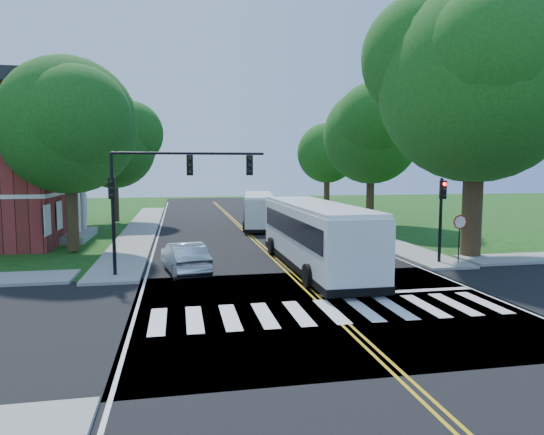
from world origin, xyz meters
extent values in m
plane|color=#144110|center=(0.00, 0.00, 0.00)|extent=(140.00, 140.00, 0.00)
cube|color=black|center=(0.00, 18.00, 0.01)|extent=(14.00, 96.00, 0.01)
cube|color=black|center=(0.00, 0.00, 0.01)|extent=(60.00, 12.00, 0.01)
cube|color=gold|center=(0.00, 22.00, 0.01)|extent=(0.36, 70.00, 0.01)
cube|color=silver|center=(-6.80, 22.00, 0.01)|extent=(0.12, 70.00, 0.01)
cube|color=silver|center=(6.80, 22.00, 0.01)|extent=(0.12, 70.00, 0.01)
cube|color=silver|center=(0.00, -0.50, 0.02)|extent=(12.60, 3.00, 0.01)
cube|color=silver|center=(3.50, 1.60, 0.02)|extent=(6.60, 0.40, 0.01)
cube|color=gray|center=(-8.30, 25.00, 0.07)|extent=(2.60, 40.00, 0.15)
cube|color=gray|center=(8.30, 25.00, 0.07)|extent=(2.60, 40.00, 0.15)
cylinder|color=#342214|center=(11.00, 8.00, 3.15)|extent=(1.10, 1.10, 6.00)
sphere|color=#25691F|center=(11.00, 8.00, 9.66)|extent=(10.80, 10.80, 10.80)
cylinder|color=#342214|center=(-11.50, 14.00, 2.55)|extent=(0.70, 0.70, 4.80)
sphere|color=#25691F|center=(-11.50, 14.00, 7.55)|extent=(8.00, 8.00, 8.00)
cylinder|color=#342214|center=(-11.00, 30.00, 2.35)|extent=(0.70, 0.70, 4.40)
sphere|color=#25691F|center=(-11.00, 30.00, 7.02)|extent=(7.60, 7.60, 7.60)
cylinder|color=#342214|center=(11.50, 24.00, 2.65)|extent=(0.70, 0.70, 5.00)
sphere|color=#25691F|center=(11.50, 24.00, 7.88)|extent=(8.40, 8.40, 8.40)
cylinder|color=#342214|center=(12.50, 40.00, 2.35)|extent=(0.70, 0.70, 4.40)
sphere|color=#25691F|center=(12.50, 40.00, 6.89)|extent=(7.20, 7.20, 7.20)
cube|color=silver|center=(-12.40, 20.00, 4.40)|extent=(1.40, 6.00, 0.45)
cube|color=gray|center=(-12.40, 20.00, 0.25)|extent=(1.80, 6.00, 0.50)
cylinder|color=silver|center=(-12.40, 17.80, 2.10)|extent=(0.50, 0.50, 4.20)
cylinder|color=silver|center=(-12.40, 20.00, 2.10)|extent=(0.50, 0.50, 4.20)
cylinder|color=silver|center=(-12.40, 22.20, 2.10)|extent=(0.50, 0.50, 4.20)
cylinder|color=black|center=(-8.20, 6.50, 2.45)|extent=(0.16, 0.16, 4.60)
cube|color=black|center=(-8.20, 6.35, 4.15)|extent=(0.30, 0.22, 0.95)
sphere|color=black|center=(-8.20, 6.21, 4.45)|extent=(0.18, 0.18, 0.18)
cylinder|color=black|center=(-4.70, 6.50, 5.75)|extent=(7.00, 0.12, 0.12)
cube|color=black|center=(-4.70, 6.35, 5.20)|extent=(0.30, 0.22, 0.95)
cube|color=black|center=(-1.90, 6.35, 5.20)|extent=(0.30, 0.22, 0.95)
cylinder|color=black|center=(8.20, 6.50, 2.35)|extent=(0.16, 0.16, 4.40)
cube|color=black|center=(8.20, 6.35, 3.95)|extent=(0.30, 0.22, 0.95)
sphere|color=#FF0A05|center=(8.20, 6.21, 4.25)|extent=(0.18, 0.18, 0.18)
cylinder|color=black|center=(9.00, 6.00, 1.25)|extent=(0.06, 0.06, 2.20)
cylinder|color=#A50A07|center=(9.00, 5.97, 2.30)|extent=(0.76, 0.04, 0.76)
cube|color=silver|center=(1.48, 6.79, 1.67)|extent=(2.75, 12.60, 2.94)
cube|color=black|center=(1.48, 6.79, 2.20)|extent=(2.81, 11.72, 1.01)
cube|color=black|center=(1.46, 13.14, 2.04)|extent=(2.61, 0.10, 1.71)
cube|color=orange|center=(1.46, 13.14, 3.00)|extent=(1.82, 0.10, 0.34)
cube|color=black|center=(1.48, 6.79, 0.36)|extent=(2.80, 12.71, 0.32)
cube|color=silver|center=(1.48, 6.79, 3.19)|extent=(2.69, 12.23, 0.23)
cylinder|color=black|center=(2.86, 10.96, 0.52)|extent=(0.34, 1.03, 1.03)
cylinder|color=black|center=(0.08, 10.95, 0.52)|extent=(0.34, 1.03, 1.03)
cylinder|color=black|center=(2.87, 2.95, 0.52)|extent=(0.34, 1.03, 1.03)
cylinder|color=black|center=(0.09, 2.94, 0.52)|extent=(0.34, 1.03, 1.03)
cube|color=silver|center=(1.55, 24.54, 1.43)|extent=(3.89, 11.03, 2.52)
cube|color=black|center=(1.55, 24.54, 1.89)|extent=(3.85, 10.29, 0.87)
cube|color=black|center=(2.35, 29.94, 1.75)|extent=(2.23, 0.43, 1.46)
cube|color=orange|center=(2.35, 29.94, 2.58)|extent=(1.55, 0.33, 0.29)
cube|color=black|center=(1.55, 24.54, 0.31)|extent=(3.95, 11.13, 0.27)
cube|color=silver|center=(1.55, 24.54, 2.74)|extent=(3.79, 10.70, 0.20)
cylinder|color=black|center=(3.25, 27.90, 0.45)|extent=(0.42, 0.91, 0.88)
cylinder|color=black|center=(0.90, 28.25, 0.45)|extent=(0.42, 0.91, 0.88)
cylinder|color=black|center=(2.25, 21.11, 0.45)|extent=(0.42, 0.91, 0.88)
cylinder|color=black|center=(-0.11, 21.46, 0.45)|extent=(0.42, 0.91, 0.88)
imported|color=silver|center=(-5.00, 6.81, 0.77)|extent=(2.45, 4.84, 1.52)
imported|color=#B7BABF|center=(5.79, 13.07, 0.75)|extent=(4.04, 5.79, 1.47)
imported|color=black|center=(5.41, 21.03, 0.59)|extent=(2.81, 4.27, 1.15)
camera|label=1|loc=(-5.25, -16.54, 5.06)|focal=32.00mm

